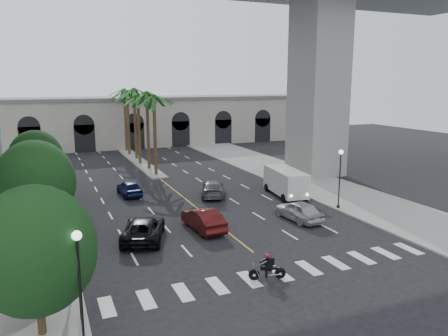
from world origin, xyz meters
The scene contains 28 objects.
ground centered at (0.00, 0.00, 0.00)m, with size 140.00×140.00×0.00m, color black.
sidewalk_left centered at (-15.00, 15.00, 0.07)m, with size 8.00×100.00×0.15m, color gray.
sidewalk_right centered at (15.00, 15.00, 0.07)m, with size 8.00×100.00×0.15m, color gray.
median centered at (0.00, 38.00, 0.10)m, with size 2.00×24.00×0.20m, color gray.
pier_building centered at (0.00, 55.00, 4.27)m, with size 71.00×10.50×8.50m.
bridge centered at (3.42, 22.00, 18.51)m, with size 75.00×13.00×26.00m.
palm_a centered at (0.00, 28.00, 9.10)m, with size 3.20×3.20×10.30m.
palm_b centered at (0.10, 32.00, 9.37)m, with size 3.20×3.20×10.60m.
palm_c centered at (-0.20, 36.00, 8.91)m, with size 3.20×3.20×10.10m.
palm_d centered at (0.15, 40.00, 9.65)m, with size 3.20×3.20×10.90m.
palm_e centered at (-0.10, 44.00, 9.19)m, with size 3.20×3.20×10.40m.
palm_f centered at (0.20, 48.00, 9.46)m, with size 3.20×3.20×10.70m.
street_tree_near centered at (-13.00, -3.00, 4.02)m, with size 5.20×5.20×6.89m.
street_tree_mid centered at (-13.00, 10.00, 4.21)m, with size 5.44×5.44×7.21m.
street_tree_far centered at (-13.00, 22.00, 3.90)m, with size 5.04×5.04×6.68m.
lamp_post_left_near centered at (-11.40, -5.00, 3.22)m, with size 0.40×0.40×5.35m.
lamp_post_left_far centered at (-11.40, 16.00, 3.22)m, with size 0.40×0.40×5.35m.
lamp_post_right centered at (11.40, 8.00, 3.22)m, with size 0.40×0.40×5.35m.
traffic_signal_near centered at (-11.30, -2.50, 2.51)m, with size 0.25×0.18×3.65m.
traffic_signal_far centered at (-11.30, 1.50, 2.51)m, with size 0.25×0.18×3.65m.
motorcycle_rider centered at (-1.01, -1.89, 0.71)m, with size 2.13×0.76×1.57m.
car_a centered at (6.51, 6.76, 0.81)m, with size 1.91×4.76×1.62m, color #AFB0B4.
car_b centered at (-1.50, 7.56, 0.84)m, with size 1.77×5.07×1.67m, color #440D0E.
car_c centered at (-6.15, 7.26, 0.81)m, with size 2.69×5.83×1.62m, color black.
car_d centered at (2.86, 16.68, 0.78)m, with size 2.18×5.36×1.55m, color #5C5C60.
car_e centered at (-4.71, 20.02, 0.77)m, with size 1.83×4.54×1.55m, color #0E1743.
cargo_van centered at (9.49, 13.83, 1.47)m, with size 3.12×6.43×2.64m.
pedestrian_b centered at (-12.96, 2.69, 1.07)m, with size 0.90×0.70×1.84m, color black.
Camera 1 is at (-12.40, -22.37, 11.12)m, focal length 35.00 mm.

